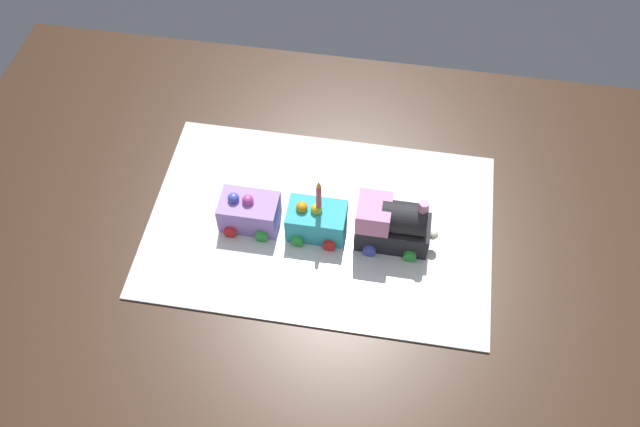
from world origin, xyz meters
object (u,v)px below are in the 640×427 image
Objects in this scene: cake_locomotive at (392,224)px; birthday_candle at (319,194)px; dining_table at (307,283)px; cake_car_tanker_lavender at (249,212)px; cake_car_hopper_turquoise at (316,220)px.

birthday_candle is at bearing -0.00° from cake_locomotive.
dining_table is at bearing 71.28° from birthday_candle.
birthday_candle reaches higher than dining_table.
dining_table is 21.78× the size of birthday_candle.
cake_car_tanker_lavender reaches higher than dining_table.
cake_car_hopper_turquoise and cake_car_tanker_lavender have the same top height.
dining_table is at bearing 17.67° from cake_locomotive.
dining_table is 14.00× the size of cake_car_tanker_lavender.
cake_car_hopper_turquoise is 0.12m from cake_car_tanker_lavender.
cake_locomotive is at bearing 180.00° from cake_car_tanker_lavender.
birthday_candle is (-0.02, -0.04, 0.21)m from dining_table.
cake_car_hopper_turquoise is at bearing -0.00° from birthday_candle.
cake_car_tanker_lavender is 0.14m from birthday_candle.
cake_car_tanker_lavender is 1.56× the size of birthday_candle.
cake_locomotive is 0.14m from birthday_candle.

